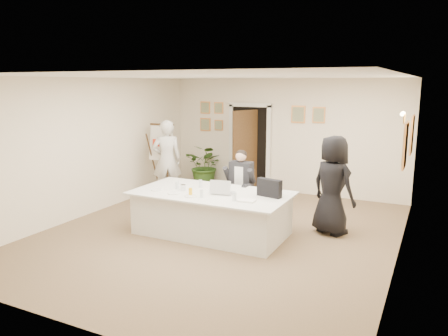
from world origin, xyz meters
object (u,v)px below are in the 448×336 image
Objects in this scene: potted_palm at (206,166)px; laptop at (223,186)px; flip_chart at (163,163)px; oj_glass at (190,192)px; standing_man at (167,160)px; laptop_bag at (269,188)px; paper_stack at (247,201)px; conference_table at (212,213)px; seated_man at (240,185)px; steel_jug at (183,188)px; standing_woman at (333,185)px.

potted_palm reaches higher than laptop.
potted_palm is 3.83m from laptop.
oj_glass is (2.17, -2.37, 0.05)m from flip_chart.
standing_man is 1.57m from potted_palm.
laptop_bag is 1.54× the size of paper_stack.
oj_glass reaches higher than paper_stack.
laptop_bag is at bearing -28.42° from flip_chart.
oj_glass is (-0.45, -0.38, -0.07)m from laptop.
conference_table is 1.18m from laptop_bag.
laptop is (2.62, -1.99, 0.12)m from flip_chart.
laptop_bag is (0.81, 0.14, 0.01)m from laptop.
standing_man is at bearing -97.51° from potted_palm.
seated_man is 1.42m from oj_glass.
seated_man is 1.02m from laptop.
standing_man is 16.92× the size of steel_jug.
standing_woman is 4.06× the size of laptop_bag.
steel_jug is at bearing -133.86° from seated_man.
laptop_bag is (2.91, -3.05, 0.37)m from potted_palm.
paper_stack is (2.88, -1.98, -0.14)m from standing_man.
conference_table is 21.48× the size of oj_glass.
standing_woman is at bearing -13.33° from flip_chart.
flip_chart is 1.52× the size of potted_palm.
steel_jug is at bearing 172.91° from paper_stack.
steel_jug is at bearing 141.18° from oj_glass.
laptop is 0.82m from laptop_bag.
standing_woman is at bearing 132.17° from standing_man.
laptop is at bearing -37.26° from flip_chart.
conference_table is 1.56× the size of standing_woman.
flip_chart is 4.44m from standing_woman.
laptop_bag reaches higher than oj_glass.
seated_man reaches higher than conference_table.
flip_chart is 2.84m from steel_jug.
seated_man is 0.76× the size of standing_man.
laptop is at bearing -56.59° from potted_palm.
seated_man reaches higher than oj_glass.
laptop is at bearing 40.44° from oj_glass.
standing_man is at bearing -45.50° from flip_chart.
conference_table is 9.74× the size of paper_stack.
laptop_bag reaches higher than laptop.
standing_man is 1.66× the size of potted_palm.
standing_man reaches higher than standing_woman.
standing_woman reaches higher than seated_man.
flip_chart is 0.47m from standing_man.
seated_man is 1.48m from paper_stack.
standing_man is at bearing 165.90° from laptop_bag.
seated_man is 10.92× the size of oj_glass.
seated_man is 12.90× the size of steel_jug.
conference_table is 2.22m from standing_woman.
laptop is at bearing 10.91° from steel_jug.
flip_chart is at bearing 143.12° from seated_man.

